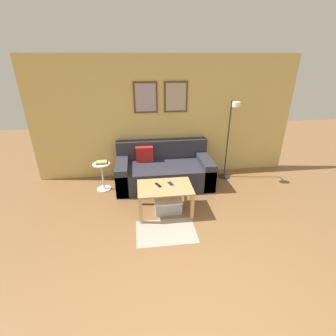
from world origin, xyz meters
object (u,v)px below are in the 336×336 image
couch (164,170)px  cell_phone (171,184)px  storage_bin (168,204)px  book_stack (102,162)px  side_table (102,174)px  coffee_table (165,191)px  remote_control (158,185)px  floor_lamp (230,136)px

couch → cell_phone: bearing=-89.3°
storage_bin → book_stack: (-1.20, 0.92, 0.47)m
side_table → couch: bearing=4.9°
coffee_table → side_table: bearing=140.7°
side_table → remote_control: size_ratio=3.82×
couch → floor_lamp: bearing=0.7°
coffee_table → book_stack: size_ratio=3.85×
couch → side_table: couch is taller
couch → book_stack: bearing=-175.8°
cell_phone → side_table: bearing=128.2°
coffee_table → remote_control: size_ratio=6.13×
floor_lamp → book_stack: 2.66m
floor_lamp → side_table: size_ratio=2.98×
couch → floor_lamp: floor_lamp is taller
remote_control → cell_phone: (0.22, 0.03, -0.01)m
coffee_table → book_stack: bearing=140.0°
book_stack → storage_bin: bearing=-37.4°
cell_phone → coffee_table: bearing=-160.7°
coffee_table → cell_phone: bearing=36.8°
coffee_table → floor_lamp: bearing=35.7°
couch → side_table: bearing=-175.1°
coffee_table → cell_phone: 0.17m
couch → remote_control: bearing=-101.7°
storage_bin → couch: bearing=87.5°
book_stack → couch: bearing=4.2°
storage_bin → remote_control: remote_control is taller
couch → storage_bin: size_ratio=4.12×
remote_control → couch: bearing=53.5°
couch → coffee_table: couch is taller
book_stack → remote_control: (1.03, -0.91, -0.08)m
storage_bin → floor_lamp: size_ratio=0.28×
couch → coffee_table: size_ratio=2.13×
book_stack → remote_control: 1.38m
side_table → remote_control: (1.04, -0.89, 0.17)m
couch → floor_lamp: (1.39, 0.02, 0.69)m
couch → side_table: 1.26m
side_table → book_stack: 0.25m
storage_bin → side_table: 1.52m
floor_lamp → couch: bearing=-179.3°
storage_bin → remote_control: 0.42m
remote_control → cell_phone: remote_control is taller
couch → coffee_table: bearing=-95.4°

